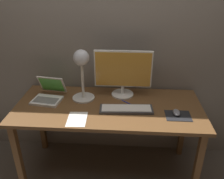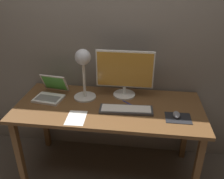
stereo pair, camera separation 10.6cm
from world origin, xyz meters
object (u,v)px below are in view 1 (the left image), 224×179
object	(u,v)px
laptop	(49,93)
desk_lamp	(82,67)
pen	(128,103)
monitor	(123,72)
mouse	(176,112)
keyboard_main	(126,109)

from	to	relation	value
laptop	desk_lamp	world-z (taller)	desk_lamp
pen	monitor	bearing A→B (deg)	108.25
desk_lamp	mouse	xyz separation A→B (m)	(0.79, -0.22, -0.29)
monitor	mouse	world-z (taller)	monitor
laptop	monitor	bearing A→B (deg)	9.31
monitor	keyboard_main	world-z (taller)	monitor
desk_lamp	pen	world-z (taller)	desk_lamp
mouse	pen	xyz separation A→B (m)	(-0.39, 0.16, -0.02)
laptop	mouse	distance (m)	1.12
keyboard_main	desk_lamp	distance (m)	0.52
monitor	pen	distance (m)	0.28
desk_lamp	keyboard_main	bearing A→B (deg)	-24.75
monitor	keyboard_main	bearing A→B (deg)	-81.98
laptop	pen	distance (m)	0.71
monitor	pen	xyz separation A→B (m)	(0.05, -0.16, -0.23)
keyboard_main	mouse	bearing A→B (deg)	-5.49
monitor	keyboard_main	size ratio (longest dim) A/B	1.15
keyboard_main	desk_lamp	size ratio (longest dim) A/B	0.98
desk_lamp	pen	distance (m)	0.51
monitor	desk_lamp	world-z (taller)	desk_lamp
desk_lamp	pen	bearing A→B (deg)	-8.87
monitor	mouse	size ratio (longest dim) A/B	5.34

